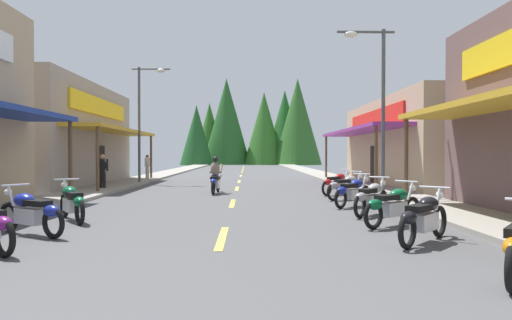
% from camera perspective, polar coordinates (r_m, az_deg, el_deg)
% --- Properties ---
extents(ground, '(10.24, 81.59, 0.10)m').
position_cam_1_polar(ground, '(25.81, -2.25, -3.02)').
color(ground, '#4C4C4F').
extents(sidewalk_left, '(2.23, 81.59, 0.12)m').
position_cam_1_polar(sidewalk_left, '(26.67, -15.78, -2.69)').
color(sidewalk_left, gray).
rests_on(sidewalk_left, ground).
extents(sidewalk_right, '(2.23, 81.59, 0.12)m').
position_cam_1_polar(sidewalk_right, '(26.43, 11.41, -2.71)').
color(sidewalk_right, gray).
rests_on(sidewalk_right, ground).
extents(centerline_dashes, '(0.16, 56.05, 0.01)m').
position_cam_1_polar(centerline_dashes, '(29.55, -2.11, -2.42)').
color(centerline_dashes, '#E0C64C').
rests_on(centerline_dashes, ground).
extents(storefront_left_far, '(9.89, 11.58, 5.33)m').
position_cam_1_polar(storefront_left_far, '(26.05, -28.24, 2.90)').
color(storefront_left_far, gray).
rests_on(storefront_left_far, ground).
extents(storefront_right_far, '(10.11, 12.89, 4.54)m').
position_cam_1_polar(storefront_right_far, '(25.61, 24.21, 2.09)').
color(storefront_right_far, tan).
rests_on(storefront_right_far, ground).
extents(streetlamp_left, '(2.12, 0.30, 6.49)m').
position_cam_1_polar(streetlamp_left, '(25.01, -14.42, 6.59)').
color(streetlamp_left, '#474C51').
rests_on(streetlamp_left, ground).
extents(streetlamp_right, '(2.12, 0.30, 6.26)m').
position_cam_1_polar(streetlamp_right, '(16.76, 15.34, 9.02)').
color(streetlamp_right, '#474C51').
rests_on(streetlamp_right, ground).
extents(motorcycle_parked_right_1, '(1.56, 1.61, 1.04)m').
position_cam_1_polar(motorcycle_parked_right_1, '(8.75, 21.20, -7.03)').
color(motorcycle_parked_right_1, black).
rests_on(motorcycle_parked_right_1, ground).
extents(motorcycle_parked_right_2, '(1.77, 1.36, 1.04)m').
position_cam_1_polar(motorcycle_parked_right_2, '(10.54, 17.56, -5.68)').
color(motorcycle_parked_right_2, black).
rests_on(motorcycle_parked_right_2, ground).
extents(motorcycle_parked_right_3, '(1.44, 1.71, 1.04)m').
position_cam_1_polar(motorcycle_parked_right_3, '(12.26, 14.94, -4.77)').
color(motorcycle_parked_right_3, black).
rests_on(motorcycle_parked_right_3, ground).
extents(motorcycle_parked_right_4, '(1.57, 1.60, 1.04)m').
position_cam_1_polar(motorcycle_parked_right_4, '(14.08, 12.65, -4.04)').
color(motorcycle_parked_right_4, black).
rests_on(motorcycle_parked_right_4, ground).
extents(motorcycle_parked_right_5, '(1.77, 1.37, 1.04)m').
position_cam_1_polar(motorcycle_parked_right_5, '(16.22, 11.81, -3.40)').
color(motorcycle_parked_right_5, black).
rests_on(motorcycle_parked_right_5, ground).
extents(motorcycle_parked_right_6, '(1.59, 1.58, 1.04)m').
position_cam_1_polar(motorcycle_parked_right_6, '(18.02, 10.60, -2.97)').
color(motorcycle_parked_right_6, black).
rests_on(motorcycle_parked_right_6, ground).
extents(motorcycle_parked_left_2, '(1.88, 1.19, 1.04)m').
position_cam_1_polar(motorcycle_parked_left_2, '(10.04, -27.48, -6.06)').
color(motorcycle_parked_left_2, black).
rests_on(motorcycle_parked_left_2, ground).
extents(motorcycle_parked_left_3, '(1.32, 1.80, 1.04)m').
position_cam_1_polar(motorcycle_parked_left_3, '(11.71, -23.05, -5.07)').
color(motorcycle_parked_left_3, black).
rests_on(motorcycle_parked_left_3, ground).
extents(rider_cruising_lead, '(0.60, 2.14, 1.57)m').
position_cam_1_polar(rider_cruising_lead, '(18.34, -5.35, -2.38)').
color(rider_cruising_lead, black).
rests_on(rider_cruising_lead, ground).
extents(pedestrian_by_shop, '(0.56, 0.34, 1.67)m').
position_cam_1_polar(pedestrian_by_shop, '(21.10, -19.54, -1.16)').
color(pedestrian_by_shop, black).
rests_on(pedestrian_by_shop, ground).
extents(pedestrian_waiting, '(0.34, 0.55, 1.63)m').
position_cam_1_polar(pedestrian_waiting, '(28.10, -14.10, -0.71)').
color(pedestrian_waiting, '#B2A599').
rests_on(pedestrian_waiting, ground).
extents(treeline_backdrop, '(21.69, 11.04, 13.77)m').
position_cam_1_polar(treeline_backdrop, '(68.78, -0.08, 4.44)').
color(treeline_backdrop, '#235723').
rests_on(treeline_backdrop, ground).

